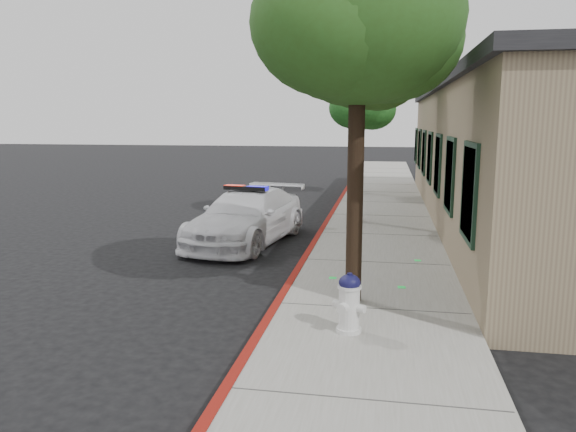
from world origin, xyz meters
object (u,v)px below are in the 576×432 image
at_px(clapboard_building, 554,155).
at_px(fire_hydrant, 349,303).
at_px(street_tree_far, 362,106).
at_px(police_car, 246,217).
at_px(street_tree_near, 359,23).
at_px(street_tree_mid, 362,67).

relative_size(clapboard_building, fire_hydrant, 24.02).
bearing_deg(clapboard_building, street_tree_far, 137.42).
height_order(police_car, street_tree_near, street_tree_near).
distance_m(street_tree_near, street_tree_far, 14.19).
bearing_deg(street_tree_mid, street_tree_near, -87.79).
distance_m(clapboard_building, street_tree_near, 10.50).
bearing_deg(street_tree_far, street_tree_mid, -87.47).
relative_size(street_tree_mid, street_tree_far, 1.26).
distance_m(police_car, fire_hydrant, 6.80).
bearing_deg(fire_hydrant, street_tree_mid, 115.76).
height_order(street_tree_mid, street_tree_far, street_tree_mid).
height_order(clapboard_building, street_tree_near, street_tree_near).
relative_size(police_car, fire_hydrant, 5.76).
xyz_separation_m(fire_hydrant, street_tree_far, (-0.60, 15.57, 3.14)).
bearing_deg(fire_hydrant, street_tree_near, 114.33).
xyz_separation_m(clapboard_building, street_tree_mid, (-5.68, -1.14, 2.53)).
distance_m(clapboard_building, fire_hydrant, 11.53).
height_order(clapboard_building, fire_hydrant, clapboard_building).
distance_m(police_car, street_tree_near, 6.81).
height_order(street_tree_near, street_tree_far, street_tree_near).
xyz_separation_m(clapboard_building, police_car, (-8.43, -4.01, -1.43)).
relative_size(police_car, street_tree_near, 0.83).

